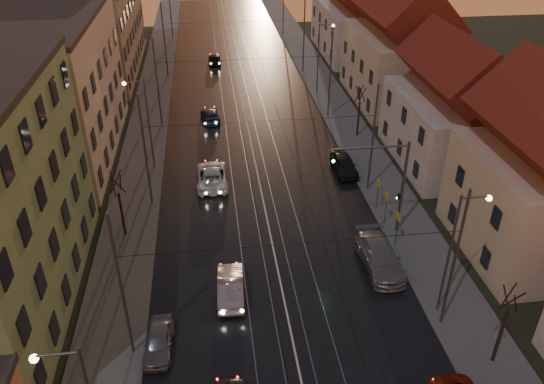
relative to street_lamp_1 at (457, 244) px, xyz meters
name	(u,v)px	position (x,y,z in m)	size (l,w,h in m)	color
road	(246,117)	(-9.10, 30.00, -4.87)	(16.00, 120.00, 0.04)	black
sidewalk_left	(149,121)	(-19.10, 30.00, -4.81)	(4.00, 120.00, 0.15)	#4C4C4C
sidewalk_right	(339,112)	(0.90, 30.00, -4.81)	(4.00, 120.00, 0.15)	#4C4C4C
tram_rail_0	(225,118)	(-11.30, 30.00, -4.83)	(0.06, 120.00, 0.03)	gray
tram_rail_1	(238,117)	(-9.87, 30.00, -4.83)	(0.06, 120.00, 0.03)	gray
tram_rail_2	(253,116)	(-8.33, 30.00, -4.83)	(0.06, 120.00, 0.03)	gray
tram_rail_3	(266,116)	(-6.90, 30.00, -4.83)	(0.06, 120.00, 0.03)	gray
apartment_left_2	(47,90)	(-26.60, 24.00, 1.11)	(10.00, 20.00, 12.00)	beige
apartment_left_3	(91,14)	(-26.60, 48.00, 2.11)	(10.00, 24.00, 14.00)	tan
house_right_1	(544,180)	(7.90, 5.00, 0.56)	(8.67, 10.20, 10.80)	beige
house_right_2	(456,112)	(7.90, 18.00, -0.24)	(9.18, 12.24, 9.20)	#BAB4AC
house_right_3	(399,48)	(7.90, 33.00, 0.92)	(9.18, 14.28, 11.50)	beige
house_right_4	(355,17)	(7.90, 51.00, 0.16)	(9.18, 16.32, 10.00)	#BAB4AC
catenary_pole_l_1	(122,289)	(-17.70, -1.00, -0.39)	(0.16, 0.16, 9.00)	#595B60
catenary_pole_r_1	(454,262)	(-0.50, -1.00, -0.39)	(0.16, 0.16, 9.00)	#595B60
catenary_pole_l_2	(145,152)	(-17.70, 14.00, -0.39)	(0.16, 0.16, 9.00)	#595B60
catenary_pole_r_2	(373,139)	(-0.50, 14.00, -0.39)	(0.16, 0.16, 9.00)	#595B60
catenary_pole_l_3	(157,83)	(-17.70, 29.00, -0.39)	(0.16, 0.16, 9.00)	#595B60
catenary_pole_r_3	(330,75)	(-0.50, 29.00, -0.39)	(0.16, 0.16, 9.00)	#595B60
catenary_pole_l_4	(164,41)	(-17.70, 44.00, -0.39)	(0.16, 0.16, 9.00)	#595B60
catenary_pole_r_4	(304,36)	(-0.50, 44.00, -0.39)	(0.16, 0.16, 9.00)	#595B60
catenary_pole_l_5	(170,8)	(-17.70, 62.00, -0.39)	(0.16, 0.16, 9.00)	#595B60
catenary_pole_r_5	(283,5)	(-0.50, 62.00, -0.39)	(0.16, 0.16, 9.00)	#595B60
street_lamp_1	(457,244)	(0.00, 0.00, 0.00)	(1.75, 0.32, 8.00)	#595B60
street_lamp_2	(144,116)	(-18.21, 20.00, 0.00)	(1.75, 0.32, 8.00)	#595B60
street_lamp_3	(321,51)	(0.00, 36.00, 0.00)	(1.75, 0.32, 8.00)	#595B60
traffic_light_mast	(390,177)	(-1.11, 8.00, -0.29)	(5.30, 0.32, 7.20)	#595B60
bare_tree_0	(121,206)	(-19.30, 10.00, -2.40)	(1.09, 1.09, 5.11)	black
bare_tree_1	(502,328)	(1.10, -4.00, -2.40)	(1.09, 1.09, 5.11)	black
bare_tree_2	(359,112)	(1.30, 24.00, -2.40)	(1.09, 1.09, 5.11)	black
driving_car_1	(230,286)	(-12.26, 2.85, -4.16)	(1.53, 4.39, 1.45)	#97989C
driving_car_2	(212,175)	(-12.96, 16.59, -4.14)	(2.48, 5.37, 1.49)	silver
driving_car_3	(210,116)	(-12.80, 29.40, -4.27)	(1.71, 4.21, 1.22)	#162542
driving_car_4	(214,59)	(-11.71, 48.45, -4.21)	(1.59, 3.96, 1.35)	black
parked_left_3	(159,341)	(-16.34, -0.93, -4.27)	(1.44, 3.59, 1.22)	gray
parked_right_1	(380,257)	(-2.49, 4.37, -4.10)	(2.21, 5.45, 1.58)	gray
parked_right_2	(344,165)	(-1.73, 17.06, -4.14)	(1.76, 4.37, 1.49)	black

